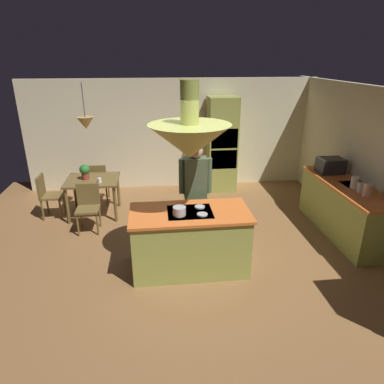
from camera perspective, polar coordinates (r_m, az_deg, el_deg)
ground at (r=5.53m, az=-0.57°, el=-11.27°), size 8.16×8.16×0.00m
wall_back at (r=8.26m, az=-3.16°, el=9.57°), size 6.80×0.10×2.55m
wall_right at (r=6.48m, az=28.92°, el=3.44°), size 0.10×7.20×2.55m
kitchen_island at (r=5.11m, az=-0.35°, el=-8.03°), size 1.72×0.87×0.96m
counter_run_right at (r=6.68m, az=23.89°, el=-2.52°), size 0.73×2.23×0.94m
oven_tower at (r=8.05m, az=4.97°, el=7.82°), size 0.66×0.62×2.18m
dining_table at (r=7.03m, az=-16.19°, el=1.24°), size 1.01×0.86×0.76m
person_at_island at (r=5.53m, az=0.55°, el=0.57°), size 0.53×0.23×1.75m
range_hood at (r=4.55m, az=-0.39°, el=8.79°), size 1.10×1.10×1.00m
pendant_light_over_table at (r=6.72m, az=-17.27°, el=10.93°), size 0.32×0.32×0.82m
chair_facing_island at (r=6.49m, az=-16.90°, el=-1.99°), size 0.40×0.40×0.87m
chair_by_back_wall at (r=7.69m, az=-15.36°, el=1.89°), size 0.40×0.40×0.87m
chair_at_corner at (r=7.29m, az=-22.92°, el=-0.18°), size 0.40×0.40×0.87m
potted_plant_on_table at (r=6.98m, az=-17.39°, el=3.34°), size 0.20×0.20×0.30m
cup_on_table at (r=6.75m, az=-15.13°, el=1.89°), size 0.07×0.07×0.09m
canister_flour at (r=6.05m, az=27.14°, el=0.28°), size 0.13×0.13×0.21m
canister_sugar at (r=6.20m, az=26.23°, el=0.66°), size 0.11×0.11×0.16m
canister_tea at (r=6.34m, az=25.43°, el=1.43°), size 0.12×0.12×0.20m
microwave_on_counter at (r=7.01m, az=22.03°, el=4.12°), size 0.46×0.36×0.28m
cooking_pot_on_cooktop at (r=4.73m, az=-2.12°, el=-3.18°), size 0.18×0.18×0.12m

